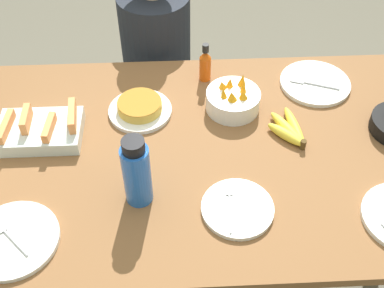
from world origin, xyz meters
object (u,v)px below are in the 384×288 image
(person_figure, at_px, (158,81))
(water_bottle, at_px, (137,172))
(melon_tray, at_px, (40,130))
(fruit_bowl_mango, at_px, (233,99))
(banana_bunch, at_px, (290,130))
(hot_sauce_bottle, at_px, (205,64))
(empty_plate_mid_edge, at_px, (237,208))
(frittata_plate_center, at_px, (140,108))
(empty_plate_far_right, at_px, (315,83))
(empty_plate_near_front, at_px, (13,240))

(person_figure, bearing_deg, water_bottle, -92.84)
(melon_tray, relative_size, fruit_bowl_mango, 1.45)
(fruit_bowl_mango, distance_m, person_figure, 0.65)
(banana_bunch, xyz_separation_m, fruit_bowl_mango, (-0.18, 0.14, 0.02))
(fruit_bowl_mango, bearing_deg, hot_sauce_bottle, 117.27)
(hot_sauce_bottle, bearing_deg, empty_plate_mid_edge, -84.93)
(frittata_plate_center, relative_size, fruit_bowl_mango, 1.17)
(frittata_plate_center, bearing_deg, hot_sauce_bottle, 36.26)
(banana_bunch, relative_size, empty_plate_far_right, 0.77)
(banana_bunch, height_order, water_bottle, water_bottle)
(person_figure, bearing_deg, frittata_plate_center, -95.85)
(empty_plate_near_front, distance_m, empty_plate_far_right, 1.20)
(banana_bunch, bearing_deg, fruit_bowl_mango, 142.09)
(frittata_plate_center, bearing_deg, empty_plate_mid_edge, -55.85)
(fruit_bowl_mango, distance_m, water_bottle, 0.52)
(frittata_plate_center, xyz_separation_m, person_figure, (0.05, 0.50, -0.29))
(frittata_plate_center, xyz_separation_m, water_bottle, (0.01, -0.38, 0.10))
(banana_bunch, distance_m, frittata_plate_center, 0.53)
(frittata_plate_center, bearing_deg, empty_plate_near_front, -123.64)
(empty_plate_near_front, distance_m, water_bottle, 0.40)
(frittata_plate_center, bearing_deg, fruit_bowl_mango, 1.31)
(banana_bunch, bearing_deg, empty_plate_far_right, 60.11)
(water_bottle, height_order, hot_sauce_bottle, water_bottle)
(empty_plate_far_right, distance_m, person_figure, 0.77)
(melon_tray, height_order, empty_plate_mid_edge, melon_tray)
(melon_tray, bearing_deg, fruit_bowl_mango, 9.48)
(empty_plate_far_right, relative_size, person_figure, 0.22)
(empty_plate_near_front, relative_size, empty_plate_far_right, 0.98)
(fruit_bowl_mango, bearing_deg, empty_plate_mid_edge, -94.25)
(banana_bunch, relative_size, person_figure, 0.17)
(empty_plate_near_front, height_order, fruit_bowl_mango, fruit_bowl_mango)
(banana_bunch, height_order, person_figure, person_figure)
(empty_plate_far_right, distance_m, hot_sauce_bottle, 0.43)
(empty_plate_far_right, bearing_deg, water_bottle, -142.47)
(empty_plate_near_front, height_order, water_bottle, water_bottle)
(empty_plate_far_right, height_order, water_bottle, water_bottle)
(empty_plate_far_right, bearing_deg, banana_bunch, -119.89)
(banana_bunch, bearing_deg, hot_sauce_bottle, 130.75)
(fruit_bowl_mango, bearing_deg, banana_bunch, -37.91)
(hot_sauce_bottle, bearing_deg, frittata_plate_center, -143.74)
(melon_tray, xyz_separation_m, person_figure, (0.39, 0.61, -0.30))
(frittata_plate_center, xyz_separation_m, fruit_bowl_mango, (0.34, 0.01, 0.02))
(empty_plate_mid_edge, distance_m, person_figure, 1.02)
(melon_tray, relative_size, person_figure, 0.24)
(banana_bunch, relative_size, empty_plate_near_front, 0.78)
(banana_bunch, height_order, melon_tray, melon_tray)
(melon_tray, bearing_deg, water_bottle, -38.99)
(banana_bunch, xyz_separation_m, empty_plate_mid_edge, (-0.22, -0.31, -0.01))
(empty_plate_mid_edge, relative_size, hot_sauce_bottle, 1.37)
(melon_tray, height_order, empty_plate_near_front, melon_tray)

